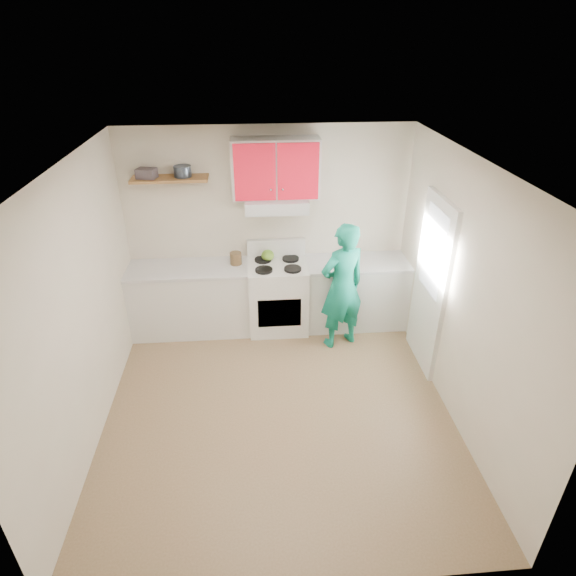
{
  "coord_description": "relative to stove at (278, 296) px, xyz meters",
  "views": [
    {
      "loc": [
        -0.21,
        -3.86,
        3.59
      ],
      "look_at": [
        0.15,
        0.55,
        1.15
      ],
      "focal_mm": 29.63,
      "sensor_mm": 36.0,
      "label": 1
    }
  ],
  "objects": [
    {
      "name": "floor",
      "position": [
        -0.1,
        -1.57,
        -0.46
      ],
      "size": [
        3.8,
        3.8,
        0.0
      ],
      "primitive_type": "plane",
      "color": "brown",
      "rests_on": "ground"
    },
    {
      "name": "ceiling",
      "position": [
        -0.1,
        -1.57,
        2.14
      ],
      "size": [
        3.6,
        3.8,
        0.04
      ],
      "primitive_type": "cube",
      "color": "white",
      "rests_on": "floor"
    },
    {
      "name": "back_wall",
      "position": [
        -0.1,
        0.32,
        0.84
      ],
      "size": [
        3.6,
        0.04,
        2.6
      ],
      "primitive_type": "cube",
      "color": "beige",
      "rests_on": "floor"
    },
    {
      "name": "front_wall",
      "position": [
        -0.1,
        -3.47,
        0.84
      ],
      "size": [
        3.6,
        0.04,
        2.6
      ],
      "primitive_type": "cube",
      "color": "beige",
      "rests_on": "floor"
    },
    {
      "name": "left_wall",
      "position": [
        -1.9,
        -1.57,
        0.84
      ],
      "size": [
        0.04,
        3.8,
        2.6
      ],
      "primitive_type": "cube",
      "color": "beige",
      "rests_on": "floor"
    },
    {
      "name": "right_wall",
      "position": [
        1.7,
        -1.57,
        0.84
      ],
      "size": [
        0.04,
        3.8,
        2.6
      ],
      "primitive_type": "cube",
      "color": "beige",
      "rests_on": "floor"
    },
    {
      "name": "door",
      "position": [
        1.68,
        -0.88,
        0.56
      ],
      "size": [
        0.05,
        0.85,
        2.05
      ],
      "primitive_type": "cube",
      "color": "white",
      "rests_on": "floor"
    },
    {
      "name": "door_glass",
      "position": [
        1.65,
        -0.88,
        0.99
      ],
      "size": [
        0.01,
        0.55,
        0.95
      ],
      "primitive_type": "cube",
      "color": "white",
      "rests_on": "door"
    },
    {
      "name": "counter_left",
      "position": [
        -1.14,
        0.02,
        -0.01
      ],
      "size": [
        1.52,
        0.6,
        0.9
      ],
      "primitive_type": "cube",
      "color": "silver",
      "rests_on": "floor"
    },
    {
      "name": "counter_right",
      "position": [
        1.04,
        0.02,
        -0.01
      ],
      "size": [
        1.32,
        0.6,
        0.9
      ],
      "primitive_type": "cube",
      "color": "silver",
      "rests_on": "floor"
    },
    {
      "name": "stove",
      "position": [
        0.0,
        0.0,
        0.0
      ],
      "size": [
        0.76,
        0.65,
        0.92
      ],
      "primitive_type": "cube",
      "color": "white",
      "rests_on": "floor"
    },
    {
      "name": "range_hood",
      "position": [
        0.0,
        0.1,
        1.24
      ],
      "size": [
        0.76,
        0.44,
        0.15
      ],
      "primitive_type": "cube",
      "color": "silver",
      "rests_on": "back_wall"
    },
    {
      "name": "upper_cabinets",
      "position": [
        0.0,
        0.16,
        1.66
      ],
      "size": [
        1.02,
        0.33,
        0.7
      ],
      "primitive_type": "cube",
      "color": "red",
      "rests_on": "back_wall"
    },
    {
      "name": "shelf",
      "position": [
        -1.25,
        0.18,
        1.56
      ],
      "size": [
        0.9,
        0.3,
        0.04
      ],
      "primitive_type": "cube",
      "color": "brown",
      "rests_on": "back_wall"
    },
    {
      "name": "books",
      "position": [
        -1.51,
        0.16,
        1.63
      ],
      "size": [
        0.25,
        0.21,
        0.11
      ],
      "primitive_type": "cube",
      "rotation": [
        0.0,
        0.0,
        -0.26
      ],
      "color": "#494047",
      "rests_on": "shelf"
    },
    {
      "name": "tin",
      "position": [
        -1.1,
        0.19,
        1.64
      ],
      "size": [
        0.22,
        0.22,
        0.13
      ],
      "primitive_type": "cylinder",
      "rotation": [
        0.0,
        0.0,
        -0.06
      ],
      "color": "#333D4C",
      "rests_on": "shelf"
    },
    {
      "name": "kettle",
      "position": [
        -0.12,
        0.16,
        0.53
      ],
      "size": [
        0.19,
        0.19,
        0.14
      ],
      "primitive_type": "ellipsoid",
      "rotation": [
        0.0,
        0.0,
        0.17
      ],
      "color": "olive",
      "rests_on": "stove"
    },
    {
      "name": "crock",
      "position": [
        -0.53,
        0.08,
        0.53
      ],
      "size": [
        0.15,
        0.15,
        0.18
      ],
      "primitive_type": "cylinder",
      "rotation": [
        0.0,
        0.0,
        -0.04
      ],
      "color": "#4C3821",
      "rests_on": "counter_left"
    },
    {
      "name": "cutting_board",
      "position": [
        0.89,
        0.06,
        0.45
      ],
      "size": [
        0.32,
        0.25,
        0.02
      ],
      "primitive_type": "cube",
      "rotation": [
        0.0,
        0.0,
        -0.11
      ],
      "color": "olive",
      "rests_on": "counter_right"
    },
    {
      "name": "silicone_mat",
      "position": [
        1.52,
        0.07,
        0.44
      ],
      "size": [
        0.35,
        0.31,
        0.01
      ],
      "primitive_type": "cube",
      "rotation": [
        0.0,
        0.0,
        0.17
      ],
      "color": "red",
      "rests_on": "counter_right"
    },
    {
      "name": "person",
      "position": [
        0.76,
        -0.45,
        0.36
      ],
      "size": [
        0.7,
        0.59,
        1.64
      ],
      "primitive_type": "imported",
      "rotation": [
        0.0,
        0.0,
        3.52
      ],
      "color": "#0D7D65",
      "rests_on": "floor"
    }
  ]
}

